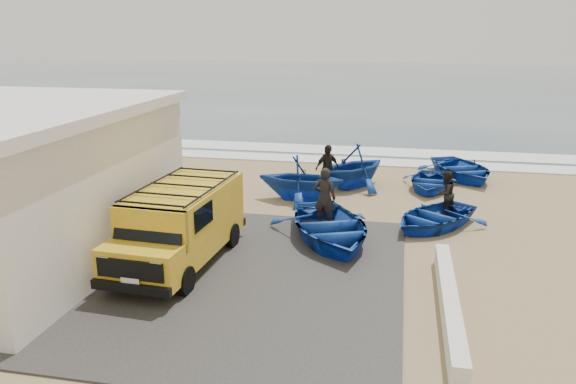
{
  "coord_description": "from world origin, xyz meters",
  "views": [
    {
      "loc": [
        3.73,
        -14.97,
        6.22
      ],
      "look_at": [
        0.25,
        2.02,
        1.2
      ],
      "focal_mm": 35.0,
      "sensor_mm": 36.0,
      "label": 1
    }
  ],
  "objects_px": {
    "boat_near_left": "(329,227)",
    "boat_mid_left": "(301,178)",
    "boat_far_left": "(353,166)",
    "boat_near_right": "(433,217)",
    "parapet": "(449,303)",
    "fisherman_front": "(325,198)",
    "van": "(180,222)",
    "boat_mid_right": "(429,182)",
    "fisherman_middle": "(445,193)",
    "boat_far_right": "(462,169)",
    "fisherman_back": "(327,168)"
  },
  "relations": [
    {
      "from": "van",
      "to": "boat_far_right",
      "type": "distance_m",
      "value": 13.98
    },
    {
      "from": "boat_mid_left",
      "to": "boat_far_right",
      "type": "xyz_separation_m",
      "value": [
        6.29,
        4.53,
        -0.42
      ]
    },
    {
      "from": "boat_far_left",
      "to": "boat_mid_right",
      "type": "bearing_deg",
      "value": 42.19
    },
    {
      "from": "boat_near_left",
      "to": "boat_mid_left",
      "type": "bearing_deg",
      "value": 89.85
    },
    {
      "from": "fisherman_front",
      "to": "boat_far_right",
      "type": "bearing_deg",
      "value": -113.7
    },
    {
      "from": "van",
      "to": "boat_far_right",
      "type": "relative_size",
      "value": 1.27
    },
    {
      "from": "van",
      "to": "boat_near_left",
      "type": "distance_m",
      "value": 4.55
    },
    {
      "from": "van",
      "to": "fisherman_front",
      "type": "bearing_deg",
      "value": 50.68
    },
    {
      "from": "boat_near_right",
      "to": "boat_mid_right",
      "type": "distance_m",
      "value": 4.64
    },
    {
      "from": "boat_mid_left",
      "to": "fisherman_middle",
      "type": "relative_size",
      "value": 2.03
    },
    {
      "from": "boat_mid_right",
      "to": "boat_far_left",
      "type": "height_order",
      "value": "boat_far_left"
    },
    {
      "from": "boat_near_left",
      "to": "boat_mid_left",
      "type": "xyz_separation_m",
      "value": [
        -1.64,
        4.17,
        0.38
      ]
    },
    {
      "from": "boat_far_right",
      "to": "parapet",
      "type": "bearing_deg",
      "value": -118.37
    },
    {
      "from": "parapet",
      "to": "van",
      "type": "bearing_deg",
      "value": 167.38
    },
    {
      "from": "parapet",
      "to": "boat_near_left",
      "type": "xyz_separation_m",
      "value": [
        -3.26,
        4.01,
        0.2
      ]
    },
    {
      "from": "boat_far_left",
      "to": "fisherman_front",
      "type": "distance_m",
      "value": 5.05
    },
    {
      "from": "boat_near_left",
      "to": "fisherman_back",
      "type": "bearing_deg",
      "value": 76.87
    },
    {
      "from": "boat_mid_right",
      "to": "van",
      "type": "bearing_deg",
      "value": -121.84
    },
    {
      "from": "fisherman_middle",
      "to": "boat_near_right",
      "type": "bearing_deg",
      "value": 24.98
    },
    {
      "from": "fisherman_front",
      "to": "van",
      "type": "bearing_deg",
      "value": 57.49
    },
    {
      "from": "boat_mid_right",
      "to": "fisherman_middle",
      "type": "xyz_separation_m",
      "value": [
        0.4,
        -3.27,
        0.46
      ]
    },
    {
      "from": "boat_far_left",
      "to": "boat_near_right",
      "type": "bearing_deg",
      "value": -17.87
    },
    {
      "from": "boat_mid_left",
      "to": "boat_near_right",
      "type": "bearing_deg",
      "value": -113.93
    },
    {
      "from": "boat_mid_right",
      "to": "boat_far_right",
      "type": "distance_m",
      "value": 2.59
    },
    {
      "from": "boat_mid_left",
      "to": "fisherman_front",
      "type": "bearing_deg",
      "value": -154.38
    },
    {
      "from": "boat_near_left",
      "to": "fisherman_front",
      "type": "bearing_deg",
      "value": 82.78
    },
    {
      "from": "parapet",
      "to": "boat_mid_left",
      "type": "xyz_separation_m",
      "value": [
        -4.9,
        8.18,
        0.57
      ]
    },
    {
      "from": "boat_near_right",
      "to": "boat_mid_left",
      "type": "height_order",
      "value": "boat_mid_left"
    },
    {
      "from": "parapet",
      "to": "boat_near_left",
      "type": "distance_m",
      "value": 5.17
    },
    {
      "from": "boat_mid_left",
      "to": "boat_far_left",
      "type": "distance_m",
      "value": 2.79
    },
    {
      "from": "parapet",
      "to": "boat_mid_left",
      "type": "distance_m",
      "value": 9.55
    },
    {
      "from": "boat_near_right",
      "to": "boat_far_right",
      "type": "relative_size",
      "value": 0.88
    },
    {
      "from": "parapet",
      "to": "fisherman_front",
      "type": "xyz_separation_m",
      "value": [
        -3.59,
        5.31,
        0.72
      ]
    },
    {
      "from": "fisherman_front",
      "to": "boat_mid_left",
      "type": "bearing_deg",
      "value": -55.31
    },
    {
      "from": "boat_near_right",
      "to": "boat_far_right",
      "type": "height_order",
      "value": "boat_far_right"
    },
    {
      "from": "boat_mid_left",
      "to": "boat_mid_right",
      "type": "height_order",
      "value": "boat_mid_left"
    },
    {
      "from": "van",
      "to": "boat_far_right",
      "type": "bearing_deg",
      "value": 56.3
    },
    {
      "from": "boat_near_left",
      "to": "boat_mid_right",
      "type": "xyz_separation_m",
      "value": [
        3.19,
        6.56,
        -0.13
      ]
    },
    {
      "from": "boat_mid_left",
      "to": "fisherman_back",
      "type": "relative_size",
      "value": 1.71
    },
    {
      "from": "boat_near_left",
      "to": "boat_near_right",
      "type": "distance_m",
      "value": 3.7
    },
    {
      "from": "boat_near_left",
      "to": "boat_near_right",
      "type": "bearing_deg",
      "value": 9.7
    },
    {
      "from": "boat_mid_right",
      "to": "boat_far_right",
      "type": "bearing_deg",
      "value": 61.54
    },
    {
      "from": "parapet",
      "to": "boat_near_left",
      "type": "height_order",
      "value": "boat_near_left"
    },
    {
      "from": "fisherman_middle",
      "to": "fisherman_back",
      "type": "height_order",
      "value": "fisherman_back"
    },
    {
      "from": "van",
      "to": "boat_far_left",
      "type": "distance_m",
      "value": 9.59
    },
    {
      "from": "parapet",
      "to": "boat_far_left",
      "type": "bearing_deg",
      "value": 106.82
    },
    {
      "from": "van",
      "to": "boat_mid_left",
      "type": "xyz_separation_m",
      "value": [
        2.14,
        6.61,
        -0.33
      ]
    },
    {
      "from": "boat_near_left",
      "to": "boat_far_right",
      "type": "bearing_deg",
      "value": 40.24
    },
    {
      "from": "boat_near_right",
      "to": "fisherman_front",
      "type": "xyz_separation_m",
      "value": [
        -3.49,
        -0.63,
        0.62
      ]
    },
    {
      "from": "boat_near_right",
      "to": "boat_near_left",
      "type": "bearing_deg",
      "value": -112.3
    }
  ]
}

